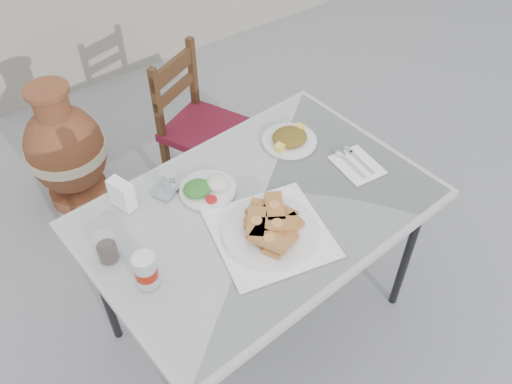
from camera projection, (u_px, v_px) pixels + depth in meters
ground at (298, 313)px, 2.62m from camera, size 80.00×80.00×0.00m
cafe_table at (260, 215)px, 2.08m from camera, size 1.37×0.99×0.79m
pide_plate at (271, 227)px, 1.92m from camera, size 0.47×0.47×0.08m
salad_rice_plate at (207, 188)px, 2.08m from camera, size 0.22×0.22×0.06m
salad_chopped_plate at (290, 138)px, 2.28m from camera, size 0.23×0.23×0.05m
soda_can at (146, 271)px, 1.75m from camera, size 0.08×0.08×0.14m
cola_glass at (107, 249)px, 1.83m from camera, size 0.08×0.08×0.11m
napkin_holder at (122, 194)px, 2.00m from camera, size 0.08×0.11×0.12m
condiment_caddy at (166, 188)px, 2.07m from camera, size 0.12×0.11×0.07m
cutlery_napkin at (354, 163)px, 2.20m from camera, size 0.17×0.22×0.01m
chair at (198, 125)px, 2.93m from camera, size 0.50×0.50×0.85m
terracotta_urn at (66, 151)px, 2.92m from camera, size 0.43×0.43×0.75m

